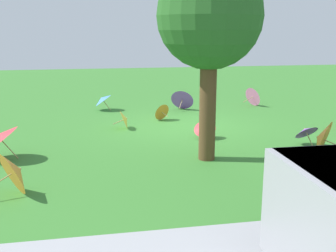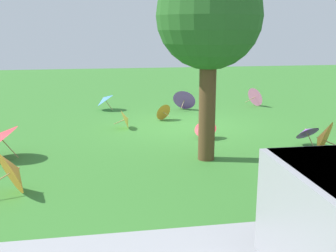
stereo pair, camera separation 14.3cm
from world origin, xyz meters
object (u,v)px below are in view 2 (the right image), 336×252
(parasol_blue_0, at_px, (104,99))
(parasol_purple_2, at_px, (185,99))
(parasol_purple_0, at_px, (307,131))
(parasol_orange_2, at_px, (163,112))
(parasol_orange_1, at_px, (14,171))
(parasol_red_1, at_px, (205,128))
(shade_tree, at_px, (209,18))
(parasol_orange_0, at_px, (321,139))
(parasol_pink_1, at_px, (256,96))
(parasol_yellow_1, at_px, (126,119))

(parasol_blue_0, distance_m, parasol_purple_2, 3.01)
(parasol_purple_0, relative_size, parasol_orange_2, 1.16)
(parasol_orange_1, relative_size, parasol_purple_2, 0.99)
(parasol_red_1, bearing_deg, parasol_purple_0, 155.83)
(parasol_blue_0, bearing_deg, parasol_orange_2, 132.58)
(parasol_blue_0, xyz_separation_m, parasol_orange_1, (1.78, 7.79, 0.02))
(parasol_orange_1, xyz_separation_m, parasol_orange_2, (-3.66, -5.74, -0.16))
(shade_tree, bearing_deg, parasol_orange_2, -85.41)
(parasol_orange_0, height_order, parasol_purple_2, parasol_orange_0)
(parasol_red_1, xyz_separation_m, parasol_purple_2, (-0.32, -4.25, 0.10))
(shade_tree, bearing_deg, parasol_pink_1, -120.61)
(shade_tree, distance_m, parasol_purple_2, 6.68)
(parasol_red_1, distance_m, parasol_pink_1, 5.56)
(parasol_pink_1, relative_size, parasol_purple_2, 0.83)
(parasol_purple_0, height_order, parasol_yellow_1, parasol_purple_0)
(parasol_purple_0, relative_size, parasol_purple_2, 0.72)
(shade_tree, distance_m, parasol_yellow_1, 4.72)
(parasol_purple_2, bearing_deg, parasol_orange_0, 106.49)
(parasol_red_1, height_order, parasol_orange_1, parasol_orange_1)
(parasol_orange_2, bearing_deg, parasol_red_1, 106.95)
(shade_tree, height_order, parasol_red_1, shade_tree)
(shade_tree, xyz_separation_m, parasol_orange_0, (-2.66, 0.40, -2.73))
(parasol_yellow_1, height_order, parasol_pink_1, parasol_pink_1)
(parasol_blue_0, bearing_deg, parasol_purple_2, 172.70)
(parasol_blue_0, bearing_deg, parasol_yellow_1, 101.10)
(parasol_orange_0, relative_size, parasol_red_1, 1.23)
(parasol_blue_0, bearing_deg, shade_tree, 109.23)
(parasol_orange_1, bearing_deg, parasol_orange_0, -171.53)
(parasol_yellow_1, bearing_deg, parasol_orange_2, -141.94)
(parasol_orange_2, relative_size, parasol_purple_2, 0.62)
(parasol_orange_1, relative_size, parasol_orange_2, 1.60)
(parasol_purple_2, bearing_deg, parasol_red_1, 85.74)
(parasol_blue_0, height_order, parasol_red_1, parasol_blue_0)
(parasol_blue_0, height_order, parasol_purple_2, parasol_purple_2)
(shade_tree, distance_m, parasol_pink_1, 7.81)
(parasol_red_1, height_order, parasol_pink_1, parasol_pink_1)
(parasol_blue_0, height_order, parasol_yellow_1, parasol_blue_0)
(parasol_blue_0, xyz_separation_m, parasol_yellow_1, (-0.60, 3.05, -0.12))
(parasol_orange_0, height_order, parasol_pink_1, parasol_orange_0)
(parasol_blue_0, xyz_separation_m, parasol_pink_1, (-5.94, 0.14, -0.04))
(shade_tree, height_order, parasol_orange_1, shade_tree)
(parasol_yellow_1, height_order, parasol_purple_2, parasol_purple_2)
(parasol_orange_0, relative_size, parasol_orange_2, 1.54)
(shade_tree, relative_size, parasol_orange_1, 4.37)
(parasol_purple_0, xyz_separation_m, parasol_red_1, (2.43, -1.09, -0.07))
(shade_tree, xyz_separation_m, parasol_pink_1, (-3.71, -6.26, -2.82))
(parasol_pink_1, height_order, parasol_purple_2, parasol_purple_2)
(shade_tree, distance_m, parasol_orange_0, 3.83)
(shade_tree, xyz_separation_m, parasol_orange_1, (4.01, 1.39, -2.76))
(parasol_purple_0, bearing_deg, parasol_purple_2, -68.43)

